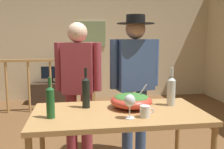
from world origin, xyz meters
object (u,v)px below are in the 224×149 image
at_px(serving_table, 119,120).
at_px(wine_glass, 130,101).
at_px(tv_console, 53,92).
at_px(wine_bottle_clear, 171,90).
at_px(mug_white, 145,111).
at_px(flat_screen_tv, 52,73).
at_px(person_standing_left, 78,82).
at_px(framed_picture, 91,34).
at_px(stair_railing, 41,79).
at_px(person_standing_right, 135,73).
at_px(wine_bottle_dark, 86,92).
at_px(salad_bowl, 131,100).
at_px(wine_bottle_green, 50,101).

xyz_separation_m(serving_table, wine_glass, (0.05, -0.20, 0.22)).
bearing_deg(wine_glass, serving_table, 105.42).
bearing_deg(tv_console, wine_bottle_clear, -68.05).
relative_size(wine_glass, mug_white, 1.63).
xyz_separation_m(flat_screen_tv, person_standing_left, (0.53, -2.74, 0.27)).
xyz_separation_m(framed_picture, serving_table, (-0.03, -3.84, -0.78)).
relative_size(framed_picture, serving_table, 0.45).
relative_size(stair_railing, tv_console, 3.26).
relative_size(stair_railing, person_standing_right, 1.73).
xyz_separation_m(tv_console, person_standing_left, (0.53, -2.77, 0.72)).
relative_size(wine_glass, wine_bottle_dark, 0.53).
bearing_deg(serving_table, salad_bowl, 36.47).
distance_m(tv_console, person_standing_left, 2.91).
bearing_deg(framed_picture, wine_bottle_clear, -82.37).
xyz_separation_m(tv_console, salad_bowl, (0.99, -3.45, 0.66)).
height_order(framed_picture, wine_bottle_clear, framed_picture).
bearing_deg(salad_bowl, wine_glass, -105.22).
bearing_deg(wine_bottle_green, serving_table, 9.24).
xyz_separation_m(stair_railing, wine_bottle_dark, (0.75, -2.70, 0.31)).
xyz_separation_m(stair_railing, person_standing_right, (1.35, -2.09, 0.38)).
height_order(stair_railing, wine_bottle_dark, wine_bottle_dark).
xyz_separation_m(wine_bottle_clear, person_standing_left, (-0.85, 0.65, -0.02)).
xyz_separation_m(wine_bottle_green, person_standing_right, (0.90, 0.87, 0.08)).
bearing_deg(wine_glass, person_standing_left, 111.46).
distance_m(framed_picture, wine_glass, 4.07).
xyz_separation_m(framed_picture, wine_bottle_green, (-0.59, -3.93, -0.57)).
bearing_deg(person_standing_left, mug_white, 129.66).
relative_size(tv_console, person_standing_left, 0.56).
bearing_deg(framed_picture, person_standing_left, -96.64).
relative_size(flat_screen_tv, person_standing_right, 0.27).
height_order(tv_console, mug_white, mug_white).
relative_size(salad_bowl, person_standing_right, 0.22).
height_order(framed_picture, person_standing_right, framed_picture).
height_order(wine_bottle_clear, person_standing_right, person_standing_right).
xyz_separation_m(tv_console, flat_screen_tv, (0.00, -0.03, 0.44)).
bearing_deg(serving_table, stair_railing, 109.53).
bearing_deg(person_standing_right, salad_bowl, 62.22).
distance_m(wine_glass, person_standing_right, 1.02).
relative_size(framed_picture, wine_bottle_clear, 1.86).
relative_size(tv_console, wine_glass, 4.63).
height_order(serving_table, wine_bottle_dark, wine_bottle_dark).
xyz_separation_m(stair_railing, salad_bowl, (1.15, -2.77, 0.23)).
bearing_deg(serving_table, wine_bottle_dark, 148.74).
bearing_deg(stair_railing, serving_table, -70.47).
bearing_deg(framed_picture, salad_bowl, -88.34).
bearing_deg(wine_bottle_green, mug_white, -7.23).
xyz_separation_m(wine_glass, person_standing_right, (0.28, 0.98, 0.08)).
distance_m(tv_console, wine_bottle_dark, 3.51).
bearing_deg(wine_bottle_dark, wine_bottle_green, -138.73).
xyz_separation_m(wine_bottle_dark, person_standing_left, (-0.06, 0.62, -0.02)).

